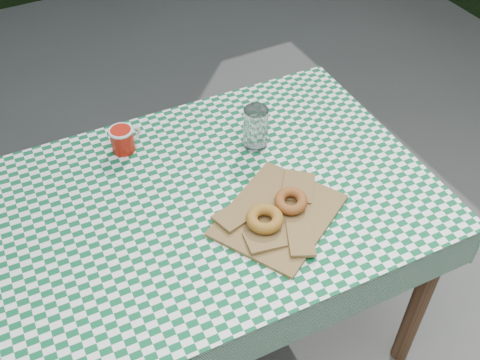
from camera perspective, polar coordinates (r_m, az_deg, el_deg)
name	(u,v)px	position (r m, az deg, el deg)	size (l,w,h in m)	color
ground	(156,325)	(2.28, -8.45, -14.27)	(60.00, 60.00, 0.00)	#50504B
table	(210,276)	(1.93, -3.00, -9.67)	(1.29, 0.86, 0.75)	#4E2C1B
tablecloth	(206,199)	(1.64, -3.49, -1.93)	(1.31, 0.88, 0.01)	#0D562F
paper_bag	(279,214)	(1.58, 3.90, -3.48)	(0.34, 0.27, 0.02)	olive
bagel_front	(265,219)	(1.53, 2.51, -3.94)	(0.10, 0.10, 0.03)	olive
bagel_back	(291,201)	(1.59, 5.15, -2.12)	(0.09, 0.09, 0.03)	brown
coffee_mug	(122,140)	(1.79, -11.76, 3.97)	(0.14, 0.14, 0.08)	#A2170A
drinking_glass	(256,128)	(1.76, 1.58, 5.26)	(0.08, 0.08, 0.14)	silver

